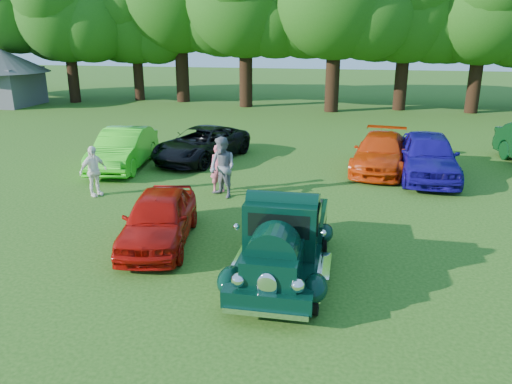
% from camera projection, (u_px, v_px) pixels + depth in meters
% --- Properties ---
extents(ground, '(120.00, 120.00, 0.00)m').
position_uv_depth(ground, '(252.00, 255.00, 11.86)').
color(ground, '#214B11').
rests_on(ground, ground).
extents(hero_pickup, '(2.12, 4.54, 1.78)m').
position_uv_depth(hero_pickup, '(283.00, 241.00, 10.77)').
color(hero_pickup, black).
rests_on(hero_pickup, ground).
extents(red_convertible, '(2.19, 4.08, 1.32)m').
position_uv_depth(red_convertible, '(159.00, 218.00, 12.36)').
color(red_convertible, '#A30C06').
rests_on(red_convertible, ground).
extents(back_car_lime, '(2.15, 4.70, 1.49)m').
position_uv_depth(back_car_lime, '(123.00, 149.00, 19.19)').
color(back_car_lime, '#33D41C').
rests_on(back_car_lime, ground).
extents(back_car_black, '(3.55, 5.25, 1.34)m').
position_uv_depth(back_car_black, '(201.00, 144.00, 20.34)').
color(back_car_black, black).
rests_on(back_car_black, ground).
extents(back_car_orange, '(2.52, 4.87, 1.35)m').
position_uv_depth(back_car_orange, '(380.00, 153.00, 18.90)').
color(back_car_orange, red).
rests_on(back_car_orange, ground).
extents(back_car_blue, '(1.98, 4.82, 1.64)m').
position_uv_depth(back_car_blue, '(428.00, 155.00, 17.86)').
color(back_car_blue, navy).
rests_on(back_car_blue, ground).
extents(spectator_pink, '(0.66, 0.53, 1.56)m').
position_uv_depth(spectator_pink, '(219.00, 168.00, 16.34)').
color(spectator_pink, '#D4576E').
rests_on(spectator_pink, ground).
extents(spectator_grey, '(1.19, 1.14, 1.94)m').
position_uv_depth(spectator_grey, '(222.00, 168.00, 15.71)').
color(spectator_grey, slate).
rests_on(spectator_grey, ground).
extents(spectator_white, '(0.81, 1.03, 1.63)m').
position_uv_depth(spectator_white, '(93.00, 171.00, 15.88)').
color(spectator_white, white).
rests_on(spectator_white, ground).
extents(gazebo, '(6.40, 6.40, 3.90)m').
position_uv_depth(gazebo, '(2.00, 71.00, 34.70)').
color(gazebo, '#505054').
rests_on(gazebo, ground).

